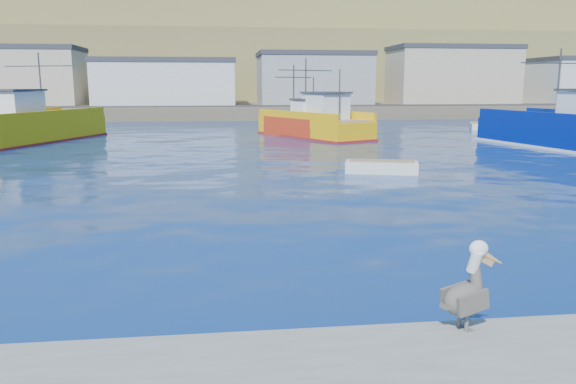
# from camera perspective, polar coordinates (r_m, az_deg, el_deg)

# --- Properties ---
(ground) EXTENTS (260.00, 260.00, 0.00)m
(ground) POSITION_cam_1_polar(r_m,az_deg,el_deg) (12.41, 8.05, -9.50)
(ground) COLOR navy
(ground) RESTS_ON ground
(dock_bollards) EXTENTS (36.20, 0.20, 0.30)m
(dock_bollards) POSITION_cam_1_polar(r_m,az_deg,el_deg) (9.39, 17.27, -12.50)
(dock_bollards) COLOR #4C4C4C
(dock_bollards) RESTS_ON dock
(far_shore) EXTENTS (200.00, 81.00, 24.00)m
(far_shore) POSITION_cam_1_polar(r_m,az_deg,el_deg) (120.56, -5.64, 13.03)
(far_shore) COLOR brown
(far_shore) RESTS_ON ground
(trawler_yellow_a) EXTENTS (8.85, 14.13, 6.78)m
(trawler_yellow_a) POSITION_cam_1_polar(r_m,az_deg,el_deg) (47.07, -24.73, 6.04)
(trawler_yellow_a) COLOR #FFB40A
(trawler_yellow_a) RESTS_ON ground
(trawler_yellow_b) EXTENTS (8.72, 12.09, 6.54)m
(trawler_yellow_b) POSITION_cam_1_polar(r_m,az_deg,el_deg) (46.78, 2.80, 6.86)
(trawler_yellow_b) COLOR #FFB40A
(trawler_yellow_b) RESTS_ON ground
(trawler_blue) EXTENTS (7.50, 14.54, 6.84)m
(trawler_blue) POSITION_cam_1_polar(r_m,az_deg,el_deg) (43.21, 26.95, 5.55)
(trawler_blue) COLOR navy
(trawler_blue) RESTS_ON ground
(boat_orange) EXTENTS (5.49, 7.38, 5.90)m
(boat_orange) POSITION_cam_1_polar(r_m,az_deg,el_deg) (47.41, 1.24, 6.83)
(boat_orange) COLOR red
(boat_orange) RESTS_ON ground
(skiff_mid) EXTENTS (3.71, 2.19, 0.76)m
(skiff_mid) POSITION_cam_1_polar(r_m,az_deg,el_deg) (28.09, 9.48, 2.41)
(skiff_mid) COLOR silver
(skiff_mid) RESTS_ON ground
(skiff_far) EXTENTS (2.40, 3.71, 0.76)m
(skiff_far) POSITION_cam_1_polar(r_m,az_deg,el_deg) (58.81, 18.67, 6.34)
(skiff_far) COLOR silver
(skiff_far) RESTS_ON ground
(pelican) EXTENTS (1.15, 0.66, 1.43)m
(pelican) POSITION_cam_1_polar(r_m,az_deg,el_deg) (9.34, 17.83, -9.64)
(pelican) COLOR #595451
(pelican) RESTS_ON dock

